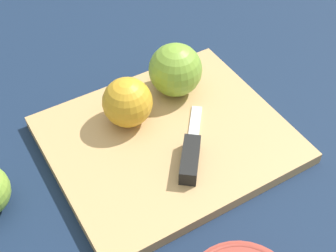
{
  "coord_description": "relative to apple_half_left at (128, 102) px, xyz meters",
  "views": [
    {
      "loc": [
        -0.32,
        -0.35,
        0.54
      ],
      "look_at": [
        0.0,
        0.0,
        0.04
      ],
      "focal_mm": 50.0,
      "sensor_mm": 36.0,
      "label": 1
    }
  ],
  "objects": [
    {
      "name": "apple_half_right",
      "position": [
        0.1,
        0.0,
        0.0
      ],
      "size": [
        0.09,
        0.09,
        0.09
      ],
      "rotation": [
        0.0,
        0.0,
        1.2
      ],
      "color": "olive",
      "rests_on": "cutting_board"
    },
    {
      "name": "apple_half_left",
      "position": [
        0.0,
        0.0,
        0.0
      ],
      "size": [
        0.08,
        0.08,
        0.08
      ],
      "rotation": [
        0.0,
        0.0,
        4.99
      ],
      "color": "gold",
      "rests_on": "cutting_board"
    },
    {
      "name": "knife",
      "position": [
        0.01,
        -0.12,
        -0.03
      ],
      "size": [
        0.13,
        0.12,
        0.02
      ],
      "rotation": [
        0.0,
        0.0,
        0.71
      ],
      "color": "silver",
      "rests_on": "cutting_board"
    },
    {
      "name": "cutting_board",
      "position": [
        0.02,
        -0.06,
        -0.05
      ],
      "size": [
        0.4,
        0.35,
        0.02
      ],
      "color": "tan",
      "rests_on": "ground_plane"
    },
    {
      "name": "ground_plane",
      "position": [
        0.02,
        -0.06,
        -0.06
      ],
      "size": [
        4.0,
        4.0,
        0.0
      ],
      "primitive_type": "plane",
      "color": "#14233D"
    }
  ]
}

